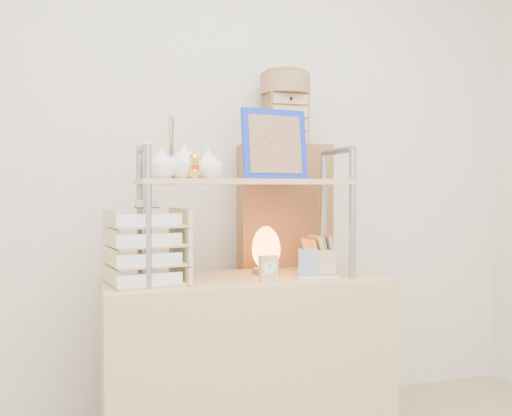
{
  "coord_description": "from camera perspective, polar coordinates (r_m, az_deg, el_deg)",
  "views": [
    {
      "loc": [
        -0.68,
        -1.14,
        1.13
      ],
      "look_at": [
        0.05,
        1.2,
        1.05
      ],
      "focal_mm": 40.0,
      "sensor_mm": 36.0,
      "label": 1
    }
  ],
  "objects": [
    {
      "name": "desk_clock",
      "position": [
        2.35,
        1.25,
        -6.06
      ],
      "size": [
        0.08,
        0.04,
        0.11
      ],
      "color": "tan",
      "rests_on": "desk"
    },
    {
      "name": "letter_tray",
      "position": [
        2.32,
        -10.88,
        -4.2
      ],
      "size": [
        0.31,
        0.3,
        0.34
      ],
      "color": "tan",
      "rests_on": "desk"
    },
    {
      "name": "drawer_chest",
      "position": [
        2.88,
        2.94,
        8.8
      ],
      "size": [
        0.2,
        0.16,
        0.25
      ],
      "color": "brown",
      "rests_on": "cabinet"
    },
    {
      "name": "desk",
      "position": [
        2.55,
        -1.05,
        -15.32
      ],
      "size": [
        1.2,
        0.5,
        0.75
      ],
      "primitive_type": "cube",
      "color": "tan",
      "rests_on": "ground"
    },
    {
      "name": "cabinet",
      "position": [
        2.92,
        2.76,
        -7.05
      ],
      "size": [
        0.48,
        0.29,
        1.35
      ],
      "primitive_type": "cube",
      "rotation": [
        0.0,
        0.0,
        -0.12
      ],
      "color": "brown",
      "rests_on": "ground"
    },
    {
      "name": "salt_lamp",
      "position": [
        2.55,
        1.0,
        -4.19
      ],
      "size": [
        0.14,
        0.13,
        0.21
      ],
      "color": "brown",
      "rests_on": "desk"
    },
    {
      "name": "hutch",
      "position": [
        2.43,
        -2.52,
        3.02
      ],
      "size": [
        0.9,
        0.34,
        0.74
      ],
      "color": "gray",
      "rests_on": "desk"
    },
    {
      "name": "postcard_stand",
      "position": [
        2.48,
        6.16,
        -6.09
      ],
      "size": [
        0.18,
        0.1,
        0.12
      ],
      "color": "white",
      "rests_on": "desk"
    },
    {
      "name": "woven_basket",
      "position": [
        2.91,
        2.93,
        12.22
      ],
      "size": [
        0.25,
        0.25,
        0.1
      ],
      "primitive_type": "cylinder",
      "color": "brown",
      "rests_on": "drawer_chest"
    }
  ]
}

